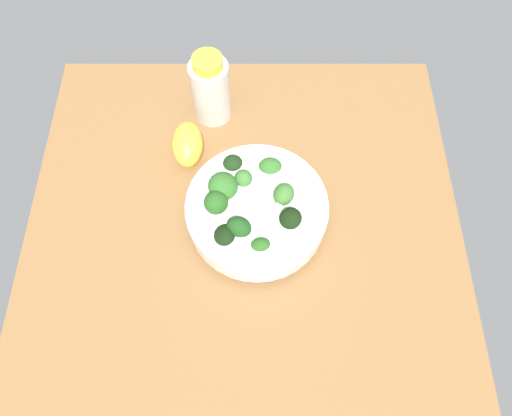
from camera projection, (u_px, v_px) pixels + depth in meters
ground_plane at (243, 235)px, 69.29cm from camera, size 64.28×64.28×4.53cm
bowl_of_broccoli at (254, 209)px, 64.93cm from camera, size 20.10×20.10×7.59cm
lemon_wedge at (187, 145)px, 70.80cm from camera, size 5.30×8.11×4.99cm
bottle_tall at (210, 89)px, 71.29cm from camera, size 6.08×6.08×12.38cm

